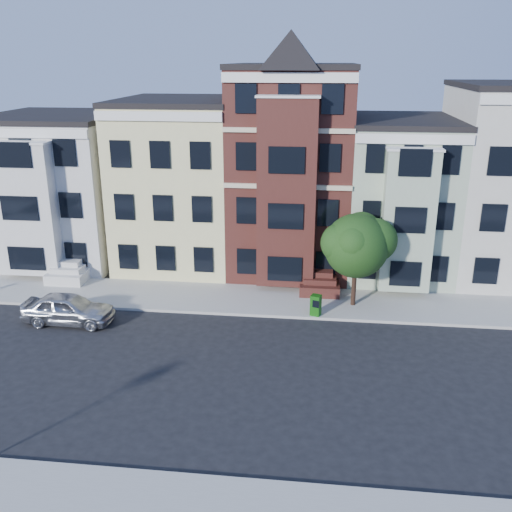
# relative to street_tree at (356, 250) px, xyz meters

# --- Properties ---
(ground) EXTENTS (120.00, 120.00, 0.00)m
(ground) POSITION_rel_street_tree_xyz_m (-3.75, -7.84, -3.22)
(ground) COLOR black
(far_sidewalk) EXTENTS (60.00, 4.00, 0.15)m
(far_sidewalk) POSITION_rel_street_tree_xyz_m (-3.75, 0.16, -3.15)
(far_sidewalk) COLOR #9E9B93
(far_sidewalk) RESTS_ON ground
(house_white) EXTENTS (8.00, 9.00, 9.00)m
(house_white) POSITION_rel_street_tree_xyz_m (-18.75, 6.66, 1.28)
(house_white) COLOR silver
(house_white) RESTS_ON ground
(house_yellow) EXTENTS (7.00, 9.00, 10.00)m
(house_yellow) POSITION_rel_street_tree_xyz_m (-10.75, 6.66, 1.78)
(house_yellow) COLOR beige
(house_yellow) RESTS_ON ground
(house_brown) EXTENTS (7.00, 9.00, 12.00)m
(house_brown) POSITION_rel_street_tree_xyz_m (-3.75, 6.66, 2.78)
(house_brown) COLOR #411B16
(house_brown) RESTS_ON ground
(house_green) EXTENTS (6.00, 9.00, 9.00)m
(house_green) POSITION_rel_street_tree_xyz_m (2.75, 6.66, 1.28)
(house_green) COLOR #9CAC91
(house_green) RESTS_ON ground
(street_tree) EXTENTS (6.69, 6.69, 6.14)m
(street_tree) POSITION_rel_street_tree_xyz_m (0.00, 0.00, 0.00)
(street_tree) COLOR #214915
(street_tree) RESTS_ON far_sidewalk
(parked_car) EXTENTS (4.57, 1.89, 1.55)m
(parked_car) POSITION_rel_street_tree_xyz_m (-14.23, -3.58, -2.45)
(parked_car) COLOR #A8AAB2
(parked_car) RESTS_ON ground
(newspaper_box) EXTENTS (0.60, 0.56, 1.09)m
(newspaper_box) POSITION_rel_street_tree_xyz_m (-1.96, -1.54, -2.53)
(newspaper_box) COLOR #14560F
(newspaper_box) RESTS_ON far_sidewalk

